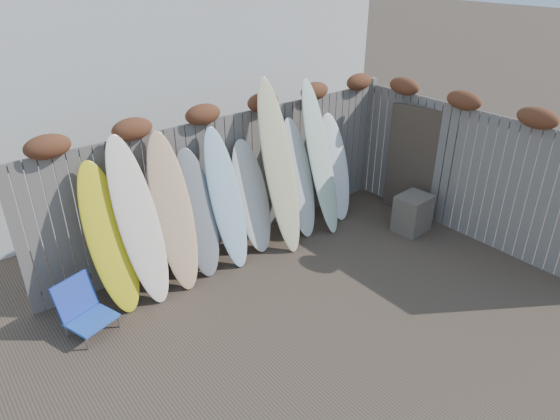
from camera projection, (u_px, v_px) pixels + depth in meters
ground at (340, 316)px, 6.22m from camera, size 80.00×80.00×0.00m
back_fence at (233, 169)px, 7.37m from camera, size 6.05×0.28×2.24m
right_fence at (475, 167)px, 7.51m from camera, size 0.28×4.40×2.24m
house at (129, 0)px, 9.53m from camera, size 8.50×5.50×6.33m
beach_chair at (83, 308)px, 5.87m from camera, size 0.64×0.66×0.66m
wooden_crate at (413, 213)px, 7.99m from camera, size 0.56×0.47×0.61m
lattice_panel at (422, 164)px, 8.22m from camera, size 0.35×1.21×1.85m
surfboard_0 at (110, 239)px, 6.04m from camera, size 0.58×0.70×1.89m
surfboard_1 at (138, 222)px, 6.18m from camera, size 0.61×0.80×2.12m
surfboard_2 at (173, 213)px, 6.46m from camera, size 0.59×0.78×2.06m
surfboard_3 at (197, 214)px, 6.76m from camera, size 0.57×0.67×1.75m
surfboard_4 at (226, 199)px, 6.93m from camera, size 0.50×0.70×1.96m
surfboard_5 at (252, 197)px, 7.33m from camera, size 0.55×0.60×1.66m
surfboard_6 at (279, 168)px, 7.24m from camera, size 0.55×0.90×2.49m
surfboard_7 at (299, 179)px, 7.71m from camera, size 0.53×0.68×1.83m
surfboard_8 at (320, 158)px, 7.74m from camera, size 0.49×0.85×2.36m
surfboard_9 at (335, 168)px, 8.23m from camera, size 0.58×0.67×1.73m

